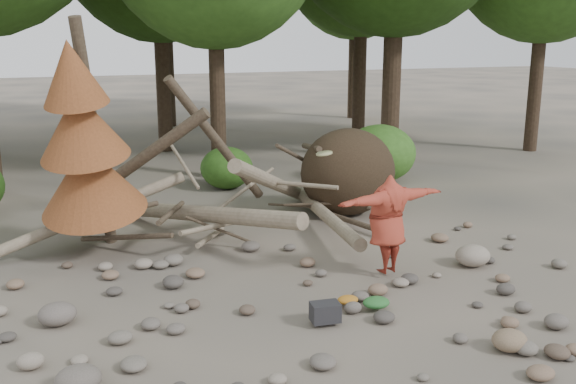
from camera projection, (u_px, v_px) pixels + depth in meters
name	position (u px, v px, depth m)	size (l,w,h in m)	color
ground	(325.00, 301.00, 9.90)	(120.00, 120.00, 0.00)	#514C44
deadfall_pile	(326.00, 176.00, 14.22)	(8.55, 5.24, 3.30)	#332619
dead_conifer	(85.00, 145.00, 11.28)	(2.06, 2.16, 4.35)	#4C3F30
bush_mid	(227.00, 168.00, 17.07)	(1.40, 1.40, 1.12)	#2F5E1B
bush_right	(380.00, 153.00, 17.84)	(2.00, 2.00, 1.60)	#3A6F22
frisbee_thrower	(387.00, 224.00, 10.73)	(2.20, 1.05, 2.07)	#9E3323
backpack	(325.00, 316.00, 9.06)	(0.41, 0.27, 0.27)	black
cloth_green	(376.00, 306.00, 9.55)	(0.41, 0.34, 0.16)	#276129
cloth_orange	(348.00, 303.00, 9.69)	(0.32, 0.27, 0.12)	#A7671C
boulder_front_left	(78.00, 379.00, 7.35)	(0.53, 0.48, 0.32)	#635A52
boulder_front_right	(510.00, 340.00, 8.32)	(0.47, 0.42, 0.28)	#816950
boulder_mid_right	(473.00, 256.00, 11.38)	(0.63, 0.57, 0.38)	gray
boulder_mid_left	(57.00, 314.00, 9.07)	(0.54, 0.48, 0.32)	#665D56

